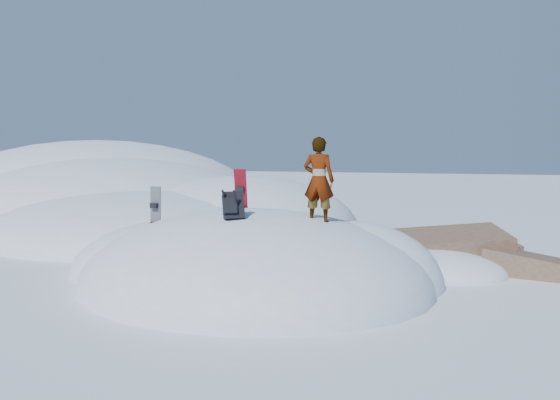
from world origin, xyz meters
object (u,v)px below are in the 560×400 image
(snowboard_red, at_px, (241,201))
(snowboard_dark, at_px, (155,217))
(person, at_px, (319,180))
(backpack, at_px, (233,206))

(snowboard_red, xyz_separation_m, snowboard_dark, (-1.84, -0.43, -0.37))
(snowboard_dark, distance_m, person, 3.92)
(person, bearing_deg, snowboard_red, -22.69)
(snowboard_red, relative_size, person, 0.88)
(backpack, bearing_deg, snowboard_dark, 117.72)
(snowboard_red, bearing_deg, person, -28.75)
(snowboard_red, xyz_separation_m, backpack, (0.57, -1.68, 0.06))
(snowboard_red, bearing_deg, snowboard_dark, -170.77)
(backpack, bearing_deg, snowboard_red, 73.80)
(snowboard_dark, bearing_deg, backpack, -22.87)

